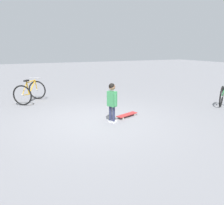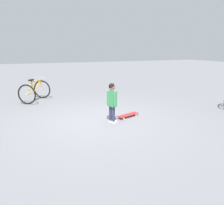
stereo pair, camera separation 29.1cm
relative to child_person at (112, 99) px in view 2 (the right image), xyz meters
name	(u,v)px [view 2 (the right image)]	position (x,y,z in m)	size (l,w,h in m)	color
ground_plane	(96,121)	(-0.27, -0.36, -0.66)	(50.00, 50.00, 0.00)	gray
child_person	(112,99)	(0.00, 0.00, 0.00)	(0.41, 0.25, 1.06)	#2D3351
skateboard	(128,115)	(-0.28, 0.61, -0.60)	(0.42, 0.74, 0.07)	#B22D2D
bicycle_mid	(35,91)	(-3.39, -1.72, -0.28)	(1.28, 1.20, 0.85)	black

